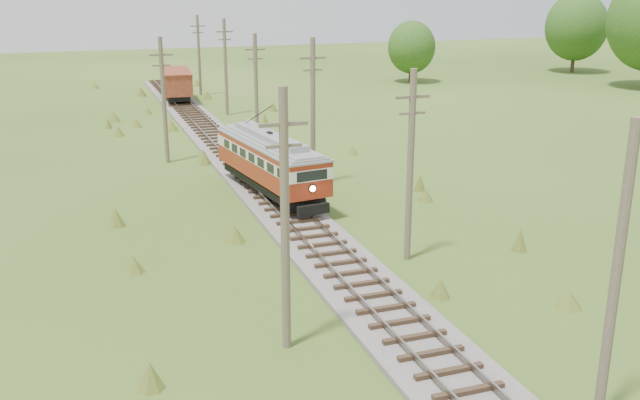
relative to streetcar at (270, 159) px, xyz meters
name	(u,v)px	position (x,y,z in m)	size (l,w,h in m)	color
railbed_main	(251,175)	(0.00, 4.78, -2.19)	(3.60, 96.00, 0.57)	#605B54
streetcar	(270,159)	(0.00, 0.00, 0.00)	(4.02, 11.00, 4.97)	black
gondola	(177,83)	(0.00, 36.45, -0.30)	(3.48, 8.67, 2.81)	black
gravel_pile	(251,127)	(3.32, 17.99, -1.76)	(3.66, 3.88, 1.33)	gray
utility_pole_r_1	(616,277)	(3.10, -24.22, 2.02)	(0.30, 0.30, 8.80)	brown
utility_pole_r_2	(410,165)	(3.30, -11.22, 2.04)	(1.60, 0.30, 8.60)	brown
utility_pole_r_3	(313,112)	(3.20, 1.78, 2.25)	(1.60, 0.30, 9.00)	brown
utility_pole_r_4	(256,88)	(3.00, 14.78, 1.94)	(1.60, 0.30, 8.40)	brown
utility_pole_r_5	(226,66)	(3.40, 27.78, 2.20)	(1.60, 0.30, 8.90)	brown
utility_pole_r_6	(199,54)	(3.20, 40.78, 2.09)	(1.60, 0.30, 8.70)	brown
utility_pole_l_a	(285,220)	(-4.20, -17.22, 2.25)	(1.60, 0.30, 9.00)	brown
utility_pole_l_b	(164,99)	(-4.50, 10.78, 2.04)	(1.60, 0.30, 8.60)	brown
tree_right_5	(576,27)	(56.00, 44.78, 3.81)	(8.40, 8.40, 10.82)	#38281C
tree_mid_b	(411,47)	(30.00, 42.78, 1.95)	(5.88, 5.88, 7.57)	#38281C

